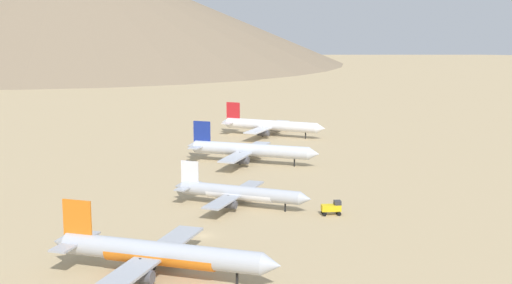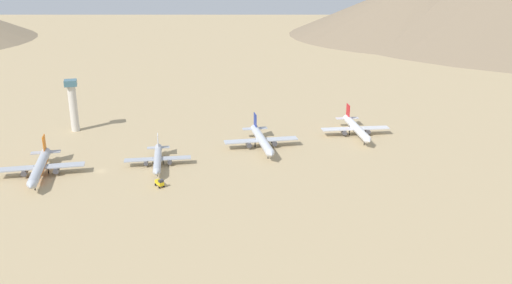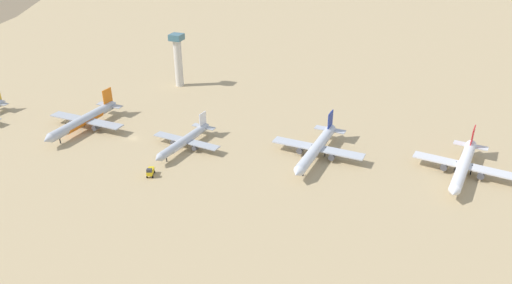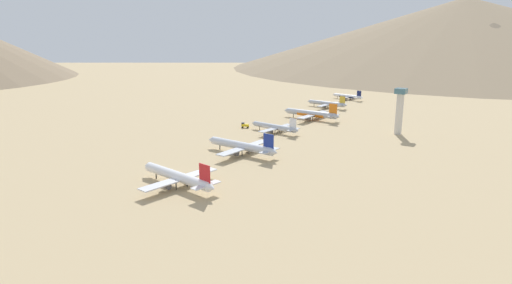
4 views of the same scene
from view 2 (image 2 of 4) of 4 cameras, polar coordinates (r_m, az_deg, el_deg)
ground_plane at (r=278.04m, az=-15.95°, el=-2.95°), size 1800.00×1800.00×0.00m
parked_jet_2 at (r=279.01m, az=-21.78°, el=-2.45°), size 50.65×41.14×14.61m
parked_jet_3 at (r=276.58m, az=-10.30°, el=-1.74°), size 41.28×33.66×11.90m
parked_jet_4 at (r=297.49m, az=0.58°, el=0.25°), size 50.68×41.21×14.61m
parked_jet_5 at (r=323.56m, az=10.47°, el=1.45°), size 49.68×40.59×14.35m
service_truck at (r=252.58m, az=-10.09°, el=-4.22°), size 5.68×4.24×3.90m
control_tower at (r=342.42m, az=-18.71°, el=3.92°), size 7.20×7.20×31.43m
desert_hill_5 at (r=780.96m, az=17.81°, el=13.59°), size 374.39×374.39×80.56m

